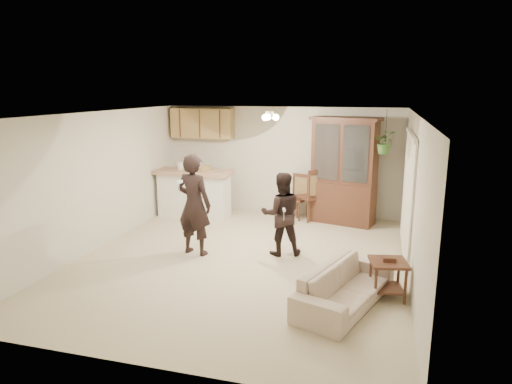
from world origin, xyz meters
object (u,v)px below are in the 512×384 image
(child, at_px, (281,218))
(chair_bar, at_px, (212,204))
(china_hutch, at_px, (344,172))
(sofa, at_px, (346,280))
(chair_hutch_right, at_px, (311,205))
(side_table, at_px, (387,279))
(chair_hutch_left, at_px, (296,206))
(adult, at_px, (194,205))

(child, xyz_separation_m, chair_bar, (-2.06, 1.98, -0.38))
(china_hutch, bearing_deg, sofa, -70.42)
(chair_bar, bearing_deg, chair_hutch_right, 23.02)
(child, bearing_deg, chair_hutch_right, -113.48)
(chair_bar, bearing_deg, side_table, -27.11)
(china_hutch, relative_size, side_table, 3.80)
(side_table, height_order, chair_hutch_left, chair_hutch_left)
(china_hutch, distance_m, chair_hutch_right, 1.08)
(child, distance_m, chair_hutch_right, 2.39)
(adult, height_order, chair_hutch_right, adult)
(adult, distance_m, chair_bar, 2.50)
(sofa, bearing_deg, chair_hutch_right, 34.48)
(side_table, relative_size, chair_bar, 0.59)
(adult, xyz_separation_m, chair_hutch_left, (1.32, 2.77, -0.62))
(child, xyz_separation_m, chair_hutch_right, (0.17, 2.36, -0.34))
(child, distance_m, china_hutch, 2.50)
(sofa, bearing_deg, side_table, -36.14)
(chair_hutch_left, xyz_separation_m, chair_hutch_right, (0.34, -0.02, 0.05))
(china_hutch, xyz_separation_m, chair_bar, (-2.94, -0.32, -0.85))
(sofa, xyz_separation_m, china_hutch, (-0.39, 4.00, 0.78))
(side_table, bearing_deg, china_hutch, 104.62)
(sofa, height_order, chair_hutch_left, chair_hutch_left)
(side_table, distance_m, chair_bar, 5.10)
(sofa, bearing_deg, china_hutch, 24.90)
(china_hutch, bearing_deg, adult, -117.57)
(chair_hutch_left, bearing_deg, china_hutch, 15.30)
(adult, bearing_deg, child, -154.98)
(child, bearing_deg, sofa, 107.38)
(china_hutch, distance_m, chair_hutch_left, 1.36)
(adult, relative_size, chair_hutch_left, 1.80)
(child, height_order, chair_bar, child)
(sofa, xyz_separation_m, adult, (-2.76, 1.32, 0.53))
(sofa, height_order, chair_bar, chair_bar)
(sofa, height_order, adult, adult)
(child, xyz_separation_m, side_table, (1.82, -1.32, -0.39))
(child, height_order, chair_hutch_right, child)
(china_hutch, bearing_deg, chair_bar, -159.92)
(sofa, distance_m, adult, 3.11)
(chair_hutch_right, bearing_deg, child, 43.06)
(china_hutch, height_order, chair_hutch_left, china_hutch)
(china_hutch, height_order, chair_hutch_right, china_hutch)
(child, bearing_deg, side_table, 124.63)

